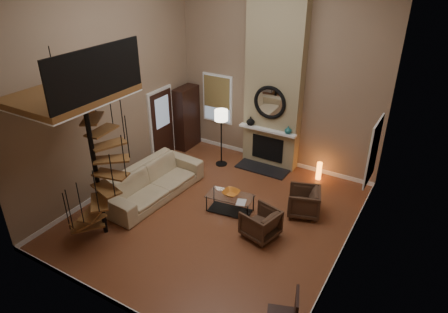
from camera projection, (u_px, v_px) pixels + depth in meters
The scene contains 31 objects.
ground at pixel (216, 215), 9.65m from camera, with size 6.00×6.50×0.01m, color brown.
back_wall at pixel (278, 70), 10.85m from camera, with size 6.00×0.02×5.50m, color #8F755C.
front_wall at pixel (98, 175), 5.89m from camera, with size 6.00×0.02×5.50m, color #8F755C.
left_wall at pixel (109, 84), 9.72m from camera, with size 0.02×6.50×5.50m, color #8F755C.
right_wall at pixel (360, 138), 7.02m from camera, with size 0.02×6.50×5.50m, color #8F755C.
baseboard_back at pixel (272, 158), 12.09m from camera, with size 6.00×0.02×0.12m, color white.
baseboard_front at pixel (120, 305), 7.15m from camera, with size 6.00×0.02×0.12m, color white.
baseboard_left at pixel (122, 180), 10.97m from camera, with size 0.02×6.50×0.12m, color white.
baseboard_right at pixel (339, 256), 8.28m from camera, with size 0.02×6.50×0.12m, color white.
chimney_breast at pixel (275, 72), 10.71m from camera, with size 1.60×0.38×5.50m, color #968761.
hearth at pixel (262, 169), 11.60m from camera, with size 1.50×0.60×0.04m, color black.
firebox at pixel (267, 148), 11.58m from camera, with size 0.95×0.02×0.72m, color black.
mantel at pixel (267, 130), 11.24m from camera, with size 1.70×0.18×0.06m, color white.
mirror_frame at pixel (270, 103), 10.91m from camera, with size 0.94×0.94×0.10m, color black.
mirror_disc at pixel (270, 102), 10.92m from camera, with size 0.80×0.80×0.01m, color white.
vase_left at pixel (251, 121), 11.44m from camera, with size 0.24×0.24×0.25m, color black.
vase_right at pixel (288, 130), 10.93m from camera, with size 0.20×0.20×0.21m, color #16504F.
window_back at pixel (217, 98), 12.21m from camera, with size 1.02×0.06×1.52m.
window_right at pixel (373, 150), 9.08m from camera, with size 0.06×1.02×1.52m.
entry_door at pixel (162, 124), 11.87m from camera, with size 0.10×1.05×2.16m.
loft at pixel (74, 92), 7.70m from camera, with size 1.70×2.20×1.09m.
spiral_stair at pixel (95, 162), 8.26m from camera, with size 1.47×1.47×4.06m.
hutch at pixel (187, 118), 12.55m from camera, with size 0.42×0.89×1.99m, color black.
sofa at pixel (153, 182), 10.25m from camera, with size 2.83×1.11×0.83m, color tan.
armchair_near at pixel (307, 202), 9.51m from camera, with size 0.72×0.74×0.68m, color #483021.
armchair_far at pixel (263, 224), 8.74m from camera, with size 0.70×0.72×0.66m, color #483021.
coffee_table at pixel (230, 201), 9.65m from camera, with size 1.17×0.70×0.43m.
bowl at pixel (231, 193), 9.59m from camera, with size 0.40×0.40×0.10m, color orange.
book at pixel (240, 203), 9.29m from camera, with size 0.22×0.29×0.03m, color gray.
floor_lamp at pixel (221, 120), 11.23m from camera, with size 0.38×0.38×1.70m.
accent_lamp at pixel (319, 171), 11.03m from camera, with size 0.14×0.14×0.51m, color orange.
Camera 1 is at (4.19, -6.70, 5.72)m, focal length 32.29 mm.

